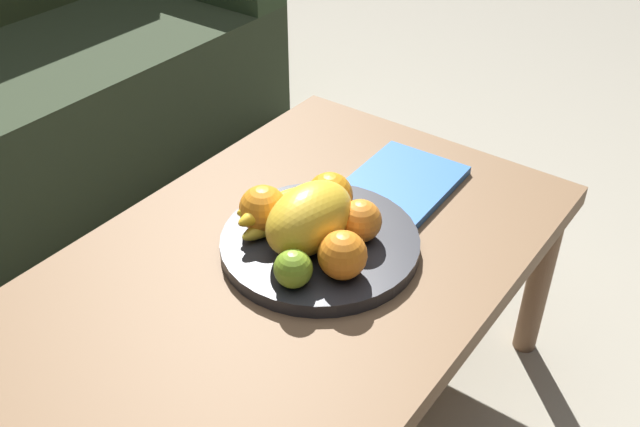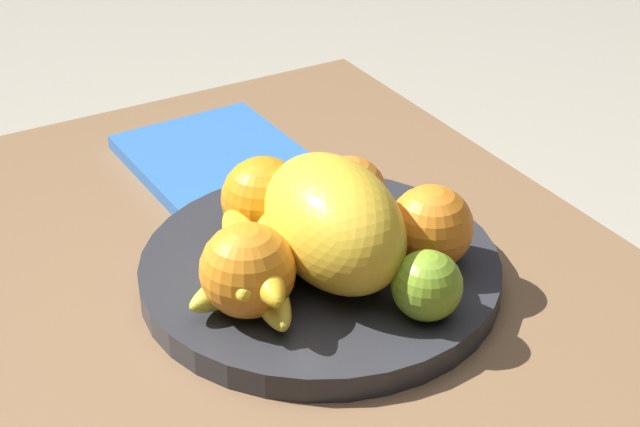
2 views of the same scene
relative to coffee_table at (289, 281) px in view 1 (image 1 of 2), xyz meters
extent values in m
plane|color=#A29B88|center=(0.00, 0.00, -0.38)|extent=(8.00, 8.00, 0.00)
cube|color=brown|center=(0.00, 0.00, 0.03)|extent=(1.03, 0.66, 0.04)
cylinder|color=brown|center=(0.47, -0.29, -0.18)|extent=(0.05, 0.05, 0.38)
cylinder|color=brown|center=(0.47, 0.29, -0.18)|extent=(0.05, 0.05, 0.38)
cylinder|color=#2C2D32|center=(0.06, -0.03, 0.06)|extent=(0.34, 0.34, 0.03)
ellipsoid|color=yellow|center=(0.03, -0.02, 0.13)|extent=(0.18, 0.12, 0.11)
sphere|color=orange|center=(0.02, 0.07, 0.11)|extent=(0.08, 0.08, 0.08)
sphere|color=orange|center=(0.12, 0.00, 0.11)|extent=(0.08, 0.08, 0.08)
sphere|color=orange|center=(0.00, -0.11, 0.11)|extent=(0.08, 0.08, 0.08)
sphere|color=orange|center=(0.09, -0.08, 0.11)|extent=(0.07, 0.07, 0.07)
sphere|color=#7AA528|center=(-0.06, -0.06, 0.10)|extent=(0.06, 0.06, 0.06)
ellipsoid|color=yellow|center=(0.04, 0.05, 0.09)|extent=(0.07, 0.15, 0.03)
ellipsoid|color=yellow|center=(0.03, 0.05, 0.09)|extent=(0.15, 0.07, 0.03)
ellipsoid|color=yellow|center=(0.04, 0.04, 0.12)|extent=(0.13, 0.12, 0.03)
ellipsoid|color=yellow|center=(0.03, 0.05, 0.12)|extent=(0.15, 0.06, 0.03)
cube|color=#3169BB|center=(0.29, -0.04, 0.05)|extent=(0.26, 0.19, 0.02)
camera|label=1|loc=(-0.71, -0.59, 0.81)|focal=40.31mm
camera|label=2|loc=(-0.59, 0.35, 0.58)|focal=54.43mm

